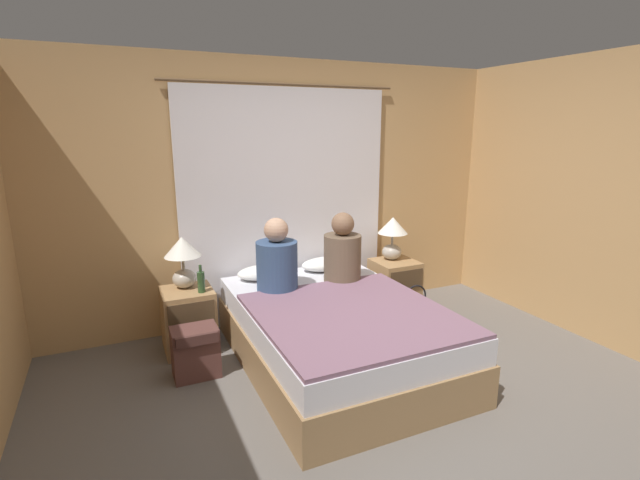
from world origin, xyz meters
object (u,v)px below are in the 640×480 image
object	(u,v)px
person_right_in_bed	(342,253)
bed	(336,334)
lamp_right	(393,233)
backpack_on_floor	(195,349)
pillow_right	(327,264)
beer_bottle_on_left_stand	(201,281)
pillow_left	(265,272)
nightstand_right	(394,286)
lamp_left	(183,256)
nightstand_left	(189,320)
person_left_in_bed	(277,261)
handbag_on_floor	(414,312)

from	to	relation	value
person_right_in_bed	bed	bearing A→B (deg)	-121.96
lamp_right	person_right_in_bed	distance (m)	0.82
backpack_on_floor	pillow_right	bearing A→B (deg)	22.59
beer_bottle_on_left_stand	backpack_on_floor	distance (m)	0.57
beer_bottle_on_left_stand	pillow_left	bearing A→B (deg)	18.36
nightstand_right	lamp_left	bearing A→B (deg)	178.03
beer_bottle_on_left_stand	backpack_on_floor	size ratio (longest dim) A/B	0.59
nightstand_right	pillow_left	distance (m)	1.40
nightstand_left	nightstand_right	world-z (taller)	same
bed	nightstand_right	size ratio (longest dim) A/B	3.81
nightstand_left	pillow_left	world-z (taller)	pillow_left
beer_bottle_on_left_stand	lamp_right	bearing A→B (deg)	5.10
lamp_right	person_left_in_bed	world-z (taller)	person_left_in_bed
nightstand_left	nightstand_right	bearing A→B (deg)	0.00
lamp_left	person_right_in_bed	distance (m)	1.38
backpack_on_floor	handbag_on_floor	bearing A→B (deg)	2.81
bed	person_right_in_bed	bearing A→B (deg)	58.04
lamp_right	nightstand_left	bearing A→B (deg)	-178.03
pillow_left	backpack_on_floor	size ratio (longest dim) A/B	1.31
beer_bottle_on_left_stand	person_left_in_bed	bearing A→B (deg)	-14.22
person_right_in_bed	handbag_on_floor	xyz separation A→B (m)	(0.74, -0.11, -0.65)
nightstand_right	bed	bearing A→B (deg)	-144.77
backpack_on_floor	person_left_in_bed	bearing A→B (deg)	16.18
lamp_right	backpack_on_floor	bearing A→B (deg)	-165.46
bed	lamp_left	bearing A→B (deg)	142.22
pillow_left	person_left_in_bed	world-z (taller)	person_left_in_bed
nightstand_left	person_right_in_bed	world-z (taller)	person_right_in_bed
nightstand_right	person_right_in_bed	xyz separation A→B (m)	(-0.75, -0.26, 0.50)
beer_bottle_on_left_stand	backpack_on_floor	xyz separation A→B (m)	(-0.14, -0.37, -0.41)
pillow_right	person_left_in_bed	world-z (taller)	person_left_in_bed
lamp_left	pillow_left	xyz separation A→B (m)	(0.73, 0.03, -0.25)
nightstand_left	lamp_left	world-z (taller)	lamp_left
lamp_right	person_left_in_bed	distance (m)	1.41
lamp_right	pillow_right	xyz separation A→B (m)	(-0.73, 0.03, -0.25)
nightstand_left	pillow_right	distance (m)	1.40
beer_bottle_on_left_stand	backpack_on_floor	bearing A→B (deg)	-110.19
beer_bottle_on_left_stand	person_right_in_bed	bearing A→B (deg)	-7.16
nightstand_right	backpack_on_floor	world-z (taller)	nightstand_right
pillow_left	backpack_on_floor	bearing A→B (deg)	-142.63
nightstand_right	handbag_on_floor	bearing A→B (deg)	-91.19
bed	pillow_left	distance (m)	0.95
pillow_left	backpack_on_floor	distance (m)	1.02
lamp_right	person_right_in_bed	size ratio (longest dim) A/B	0.71
person_right_in_bed	handbag_on_floor	distance (m)	0.99
nightstand_right	lamp_right	size ratio (longest dim) A/B	1.22
lamp_left	handbag_on_floor	world-z (taller)	lamp_left
lamp_left	person_left_in_bed	distance (m)	0.79
nightstand_right	lamp_left	size ratio (longest dim) A/B	1.22
person_left_in_bed	handbag_on_floor	distance (m)	1.51
handbag_on_floor	lamp_left	bearing A→B (deg)	167.92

